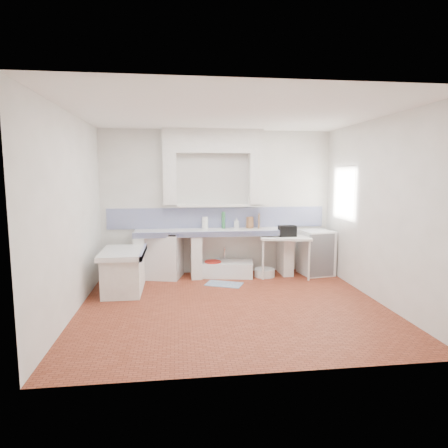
{
  "coord_description": "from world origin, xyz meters",
  "views": [
    {
      "loc": [
        -0.81,
        -5.46,
        1.95
      ],
      "look_at": [
        0.0,
        1.0,
        1.1
      ],
      "focal_mm": 30.59,
      "sensor_mm": 36.0,
      "label": 1
    }
  ],
  "objects": [
    {
      "name": "counter_pier_left",
      "position": [
        -1.5,
        1.7,
        0.41
      ],
      "size": [
        0.2,
        0.55,
        0.82
      ],
      "primitive_type": "cube",
      "color": "white",
      "rests_on": "ground"
    },
    {
      "name": "soap_bottle",
      "position": [
        0.35,
        1.85,
        1.0
      ],
      "size": [
        0.11,
        0.11,
        0.21
      ],
      "primitive_type": "imported",
      "rotation": [
        0.0,
        0.0,
        -0.16
      ],
      "color": "white",
      "rests_on": "counter_slab"
    },
    {
      "name": "wall_right",
      "position": [
        2.25,
        0.0,
        1.4
      ],
      "size": [
        0.0,
        4.5,
        4.5
      ],
      "primitive_type": "plane",
      "rotation": [
        1.57,
        0.0,
        -1.57
      ],
      "color": "white",
      "rests_on": "ground"
    },
    {
      "name": "cutting_board",
      "position": [
        0.8,
        1.85,
        1.04
      ],
      "size": [
        0.08,
        0.2,
        0.28
      ],
      "primitive_type": "cube",
      "rotation": [
        0.0,
        0.0,
        -0.3
      ],
      "color": "#8F5C39",
      "rests_on": "counter_slab"
    },
    {
      "name": "ceiling",
      "position": [
        0.0,
        0.0,
        2.8
      ],
      "size": [
        4.5,
        4.5,
        0.0
      ],
      "primitive_type": "plane",
      "rotation": [
        3.14,
        0.0,
        0.0
      ],
      "color": "white",
      "rests_on": "ground"
    },
    {
      "name": "green_bottle_a",
      "position": [
        0.1,
        1.85,
        1.04
      ],
      "size": [
        0.06,
        0.06,
        0.28
      ],
      "primitive_type": "cylinder",
      "rotation": [
        0.0,
        0.0,
        -0.03
      ],
      "color": "#2D7040",
      "rests_on": "counter_slab"
    },
    {
      "name": "water_bottle_a",
      "position": [
        -0.02,
        1.85,
        0.16
      ],
      "size": [
        0.09,
        0.09,
        0.31
      ],
      "primitive_type": "cylinder",
      "rotation": [
        0.0,
        0.0,
        -0.08
      ],
      "color": "silver",
      "rests_on": "ground"
    },
    {
      "name": "basin_white",
      "position": [
        0.85,
        1.53,
        0.08
      ],
      "size": [
        0.4,
        0.4,
        0.15
      ],
      "primitive_type": "cylinder",
      "rotation": [
        0.0,
        0.0,
        0.03
      ],
      "color": "white",
      "rests_on": "ground"
    },
    {
      "name": "peninsula_lip",
      "position": [
        -1.37,
        0.9,
        0.66
      ],
      "size": [
        0.04,
        1.1,
        0.1
      ],
      "primitive_type": "cube",
      "color": "navy",
      "rests_on": "ground"
    },
    {
      "name": "floor",
      "position": [
        0.0,
        0.0,
        0.0
      ],
      "size": [
        4.5,
        4.5,
        0.0
      ],
      "primitive_type": "plane",
      "color": "brown",
      "rests_on": "ground"
    },
    {
      "name": "counter_pier_right",
      "position": [
        1.3,
        1.7,
        0.41
      ],
      "size": [
        0.2,
        0.55,
        0.82
      ],
      "primitive_type": "cube",
      "color": "white",
      "rests_on": "ground"
    },
    {
      "name": "green_bottle_b",
      "position": [
        0.09,
        1.85,
        1.06
      ],
      "size": [
        0.09,
        0.09,
        0.33
      ],
      "primitive_type": "cylinder",
      "rotation": [
        0.0,
        0.0,
        0.32
      ],
      "color": "#2D7040",
      "rests_on": "counter_slab"
    },
    {
      "name": "water_bottle_b",
      "position": [
        0.09,
        1.85,
        0.13
      ],
      "size": [
        0.08,
        0.08,
        0.27
      ],
      "primitive_type": "cylinder",
      "rotation": [
        0.0,
        0.0,
        -0.21
      ],
      "color": "silver",
      "rests_on": "ground"
    },
    {
      "name": "lace_valance",
      "position": [
        2.28,
        1.2,
        1.98
      ],
      "size": [
        0.01,
        0.84,
        0.24
      ],
      "primitive_type": "cube",
      "color": "white",
      "rests_on": "ground"
    },
    {
      "name": "knife_block",
      "position": [
        0.62,
        1.84,
        1.01
      ],
      "size": [
        0.14,
        0.12,
        0.22
      ],
      "primitive_type": "cube",
      "rotation": [
        0.0,
        0.0,
        0.39
      ],
      "color": "#8F5C39",
      "rests_on": "counter_slab"
    },
    {
      "name": "bucket_blue",
      "position": [
        0.4,
        1.66,
        0.14
      ],
      "size": [
        0.37,
        0.37,
        0.27
      ],
      "primitive_type": "cylinder",
      "rotation": [
        0.0,
        0.0,
        0.31
      ],
      "color": "blue",
      "rests_on": "ground"
    },
    {
      "name": "window_frame",
      "position": [
        2.42,
        1.2,
        1.6
      ],
      "size": [
        0.35,
        0.86,
        1.06
      ],
      "primitive_type": "cube",
      "color": "#371E11",
      "rests_on": "ground"
    },
    {
      "name": "black_bag",
      "position": [
        1.27,
        1.47,
        0.88
      ],
      "size": [
        0.33,
        0.19,
        0.2
      ],
      "primitive_type": "cube",
      "rotation": [
        0.0,
        0.0,
        -0.02
      ],
      "color": "black",
      "rests_on": "side_table"
    },
    {
      "name": "rug",
      "position": [
        0.01,
        1.09,
        0.01
      ],
      "size": [
        0.73,
        0.59,
        0.01
      ],
      "primitive_type": "cube",
      "rotation": [
        0.0,
        0.0,
        -0.42
      ],
      "color": "#38588C",
      "rests_on": "ground"
    },
    {
      "name": "paper_towel",
      "position": [
        -0.27,
        1.82,
        1.02
      ],
      "size": [
        0.14,
        0.14,
        0.24
      ],
      "primitive_type": "cylinder",
      "rotation": [
        0.0,
        0.0,
        0.26
      ],
      "color": "white",
      "rests_on": "counter_slab"
    },
    {
      "name": "side_table",
      "position": [
        1.23,
        1.44,
        0.39
      ],
      "size": [
        1.02,
        0.69,
        0.04
      ],
      "primitive_type": "cube",
      "rotation": [
        0.0,
        0.0,
        -0.19
      ],
      "color": "white",
      "rests_on": "ground"
    },
    {
      "name": "bucket_red",
      "position": [
        -0.13,
        1.66,
        0.15
      ],
      "size": [
        0.38,
        0.38,
        0.3
      ],
      "primitive_type": "cylinder",
      "rotation": [
        0.0,
        0.0,
        0.2
      ],
      "color": "red",
      "rests_on": "ground"
    },
    {
      "name": "alcove_mass",
      "position": [
        -0.1,
        1.88,
        2.58
      ],
      "size": [
        1.9,
        0.25,
        0.45
      ],
      "primitive_type": "cube",
      "color": "white",
      "rests_on": "ground"
    },
    {
      "name": "counter_pier_mid",
      "position": [
        -0.45,
        1.7,
        0.41
      ],
      "size": [
        0.2,
        0.55,
        0.82
      ],
      "primitive_type": "cube",
      "color": "white",
      "rests_on": "ground"
    },
    {
      "name": "fridge",
      "position": [
        1.89,
        1.58,
        0.43
      ],
      "size": [
        0.64,
        0.64,
        0.87
      ],
      "primitive_type": "cube",
      "rotation": [
        0.0,
        0.0,
        0.16
      ],
      "color": "white",
      "rests_on": "ground"
    },
    {
      "name": "counter_slab",
      "position": [
        -0.1,
        1.7,
        0.86
      ],
      "size": [
        3.0,
        0.6,
        0.08
      ],
      "primitive_type": "cube",
      "color": "white",
      "rests_on": "ground"
    },
    {
      "name": "peninsula_base",
      "position": [
        -1.7,
        0.9,
        0.31
      ],
      "size": [
        0.6,
        1.0,
        0.62
      ],
      "primitive_type": "cube",
      "color": "white",
      "rests_on": "ground"
    },
    {
      "name": "peninsula_top",
      "position": [
        -1.7,
        0.9,
        0.66
      ],
      "size": [
        0.7,
        1.1,
        0.08
      ],
      "primitive_type": "cube",
      "color": "white",
      "rests_on": "ground"
    },
    {
      "name": "stove",
      "position": [
        -1.04,
        1.71,
        0.42
      ],
      "size": [
        0.71,
        0.7,
        0.84
      ],
      "primitive_type": "cube",
      "rotation": [
        0.0,
        0.0,
        -0.26
      ],
      "color": "white",
      "rests_on": "ground"
    },
    {
      "name": "counter_lip",
      "position": [
        -0.1,
        1.42,
        0.86
      ],
      "size": [
        3.0,
        0.04,
        0.1
      ],
      "primitive_type": "cube",
      "color": "navy",
      "rests_on": "ground"
    },
    {
      "name": "backsplash",
      "position": [
        0.0,
        1.99,
        1.1
      ],
      "size": [
        4.27,
        0.03,
        0.4
      ],
      "primitive_type": "cube",
      "color": "navy",
      "rests_on": "ground"
    },
    {
      "name": "bucket_orange",
      "position": [
        0.08,
        1.59,
        0.13
      ],
      "size": [
        0.28,
        0.28,
        0.25
      ],
      "primitive_type": "cylinder",
      "rotation": [
        0.0,
        0.0,
        -0.03
      ],
      "color": "#CB5E07",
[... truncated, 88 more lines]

